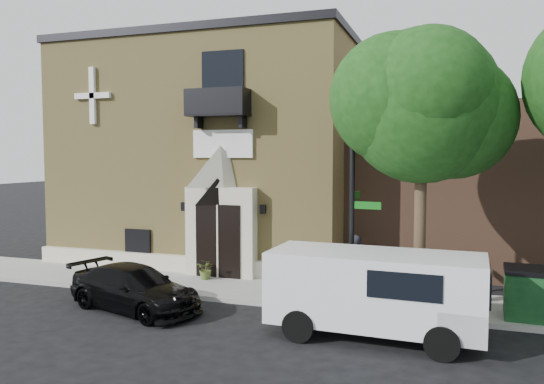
# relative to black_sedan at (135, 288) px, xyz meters

# --- Properties ---
(ground) EXTENTS (120.00, 120.00, 0.00)m
(ground) POSITION_rel_black_sedan_xyz_m (1.85, 1.50, -0.64)
(ground) COLOR black
(ground) RESTS_ON ground
(sidewalk) EXTENTS (42.00, 3.00, 0.15)m
(sidewalk) POSITION_rel_black_sedan_xyz_m (2.85, 3.00, -0.57)
(sidewalk) COLOR gray
(sidewalk) RESTS_ON ground
(church) EXTENTS (12.20, 11.01, 9.30)m
(church) POSITION_rel_black_sedan_xyz_m (-1.14, 9.45, 3.99)
(church) COLOR tan
(church) RESTS_ON ground
(street_tree_left) EXTENTS (4.97, 4.38, 7.77)m
(street_tree_left) POSITION_rel_black_sedan_xyz_m (7.87, 1.84, 5.23)
(street_tree_left) COLOR #38281C
(street_tree_left) RESTS_ON sidewalk
(black_sedan) EXTENTS (4.74, 2.97, 1.28)m
(black_sedan) POSITION_rel_black_sedan_xyz_m (0.00, 0.00, 0.00)
(black_sedan) COLOR black
(black_sedan) RESTS_ON ground
(cargo_van) EXTENTS (5.27, 2.37, 2.11)m
(cargo_van) POSITION_rel_black_sedan_xyz_m (7.11, -0.11, 0.54)
(cargo_van) COLOR white
(cargo_van) RESTS_ON ground
(street_sign) EXTENTS (0.91, 0.92, 5.70)m
(street_sign) POSITION_rel_black_sedan_xyz_m (6.01, 1.80, 2.38)
(street_sign) COLOR black
(street_sign) RESTS_ON sidewalk
(fire_hydrant) EXTENTS (0.43, 0.34, 0.75)m
(fire_hydrant) POSITION_rel_black_sedan_xyz_m (7.63, 1.90, -0.12)
(fire_hydrant) COLOR #B33014
(fire_hydrant) RESTS_ON sidewalk
(planter) EXTENTS (0.70, 0.62, 0.72)m
(planter) POSITION_rel_black_sedan_xyz_m (0.57, 3.57, -0.13)
(planter) COLOR #52642A
(planter) RESTS_ON sidewalk
(pedestrian_near) EXTENTS (0.83, 0.77, 1.91)m
(pedestrian_near) POSITION_rel_black_sedan_xyz_m (5.88, 2.99, 0.46)
(pedestrian_near) COLOR black
(pedestrian_near) RESTS_ON sidewalk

